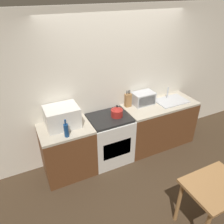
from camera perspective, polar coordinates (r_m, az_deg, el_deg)
ground_plane at (r=3.85m, az=9.12°, el=-17.65°), size 16.00×16.00×0.00m
wall_back at (r=3.89m, az=1.12°, el=7.10°), size 10.00×0.06×2.60m
counter_left_run at (r=3.75m, az=-11.46°, el=-9.85°), size 0.82×0.62×0.90m
counter_right_run at (r=4.42m, az=11.97°, el=-3.09°), size 1.42×0.62×0.90m
stove_range at (r=3.94m, az=-0.63°, el=-6.94°), size 0.72×0.62×0.90m
kettle at (r=3.67m, az=1.29°, el=0.13°), size 0.20×0.20×0.21m
microwave at (r=3.47m, az=-12.90°, el=-1.21°), size 0.51×0.40×0.33m
bottle at (r=3.24m, az=-11.86°, el=-4.62°), size 0.07×0.07×0.29m
knife_block at (r=3.96m, az=4.20°, el=3.11°), size 0.11×0.08×0.32m
toaster_oven at (r=4.09m, az=8.20°, el=3.56°), size 0.40×0.26×0.23m
sink_basin at (r=4.34m, az=15.23°, el=2.91°), size 0.59×0.40×0.24m
dining_table at (r=3.12m, az=25.07°, el=-18.53°), size 0.73×0.56×0.76m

